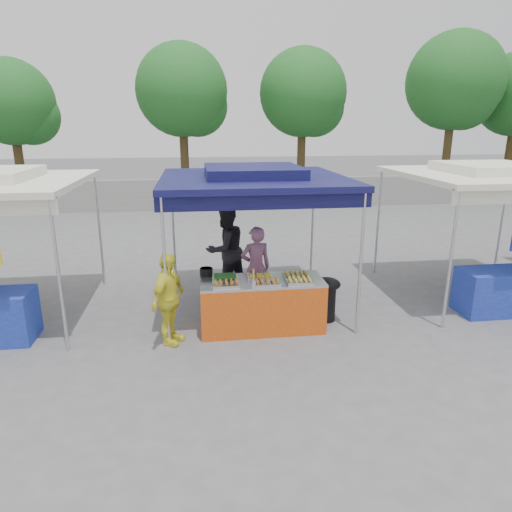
{
  "coord_description": "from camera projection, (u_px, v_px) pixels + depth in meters",
  "views": [
    {
      "loc": [
        -1.02,
        -7.01,
        3.29
      ],
      "look_at": [
        0.0,
        0.6,
        1.05
      ],
      "focal_mm": 32.0,
      "sensor_mm": 36.0,
      "label": 1
    }
  ],
  "objects": [
    {
      "name": "wok_burner",
      "position": [
        327.0,
        295.0,
        7.8
      ],
      "size": [
        0.46,
        0.46,
        0.77
      ],
      "rotation": [
        0.0,
        0.0,
        0.13
      ],
      "color": "black",
      "rests_on": "ground_plane"
    },
    {
      "name": "food_tray_fr",
      "position": [
        299.0,
        281.0,
        7.23
      ],
      "size": [
        0.42,
        0.3,
        0.07
      ],
      "color": "silver",
      "rests_on": "vendor_table"
    },
    {
      "name": "vendor_table",
      "position": [
        262.0,
        304.0,
        7.5
      ],
      "size": [
        2.0,
        0.8,
        0.85
      ],
      "color": "#C04711",
      "rests_on": "ground_plane"
    },
    {
      "name": "helper_man",
      "position": [
        226.0,
        249.0,
        8.98
      ],
      "size": [
        1.1,
        1.04,
        1.8
      ],
      "primitive_type": "imported",
      "rotation": [
        0.0,
        0.0,
        3.71
      ],
      "color": "black",
      "rests_on": "ground_plane"
    },
    {
      "name": "food_tray_fl",
      "position": [
        226.0,
        284.0,
        7.09
      ],
      "size": [
        0.42,
        0.3,
        0.07
      ],
      "color": "silver",
      "rests_on": "vendor_table"
    },
    {
      "name": "skewer_cup",
      "position": [
        254.0,
        283.0,
        7.06
      ],
      "size": [
        0.09,
        0.09,
        0.11
      ],
      "primitive_type": "cylinder",
      "color": "#BABAC1",
      "rests_on": "vendor_table"
    },
    {
      "name": "food_tray_bm",
      "position": [
        260.0,
        276.0,
        7.44
      ],
      "size": [
        0.42,
        0.3,
        0.07
      ],
      "color": "silver",
      "rests_on": "vendor_table"
    },
    {
      "name": "tree_0",
      "position": [
        16.0,
        106.0,
        18.11
      ],
      "size": [
        3.43,
        3.36,
        5.77
      ],
      "color": "#403018",
      "rests_on": "ground_plane"
    },
    {
      "name": "neighbor_stall_right",
      "position": [
        498.0,
        219.0,
        8.39
      ],
      "size": [
        3.2,
        3.2,
        2.57
      ],
      "color": "#BABAC1",
      "rests_on": "ground_plane"
    },
    {
      "name": "vendor_woman",
      "position": [
        256.0,
        267.0,
        8.3
      ],
      "size": [
        0.6,
        0.44,
        1.53
      ],
      "primitive_type": "imported",
      "rotation": [
        0.0,
        0.0,
        3.28
      ],
      "color": "#885677",
      "rests_on": "ground_plane"
    },
    {
      "name": "tree_2",
      "position": [
        306.0,
        97.0,
        19.65
      ],
      "size": [
        3.75,
        3.73,
        6.41
      ],
      "color": "#403018",
      "rests_on": "ground_plane"
    },
    {
      "name": "crate_left",
      "position": [
        228.0,
        306.0,
        8.16
      ],
      "size": [
        0.46,
        0.32,
        0.28
      ],
      "primitive_type": "cube",
      "color": "#1325A1",
      "rests_on": "ground_plane"
    },
    {
      "name": "crate_right",
      "position": [
        272.0,
        302.0,
        8.37
      ],
      "size": [
        0.45,
        0.32,
        0.27
      ],
      "primitive_type": "cube",
      "color": "#1325A1",
      "rests_on": "ground_plane"
    },
    {
      "name": "ground_plane",
      "position": [
        261.0,
        325.0,
        7.72
      ],
      "size": [
        80.0,
        80.0,
        0.0
      ],
      "primitive_type": "plane",
      "color": "#59595B"
    },
    {
      "name": "back_wall",
      "position": [
        221.0,
        194.0,
        18.01
      ],
      "size": [
        40.0,
        0.25,
        1.2
      ],
      "primitive_type": "cube",
      "color": "gray",
      "rests_on": "ground_plane"
    },
    {
      "name": "food_tray_br",
      "position": [
        296.0,
        275.0,
        7.5
      ],
      "size": [
        0.42,
        0.3,
        0.07
      ],
      "color": "silver",
      "rests_on": "vendor_table"
    },
    {
      "name": "food_tray_fm",
      "position": [
        267.0,
        283.0,
        7.15
      ],
      "size": [
        0.42,
        0.3,
        0.07
      ],
      "color": "silver",
      "rests_on": "vendor_table"
    },
    {
      "name": "customer_person",
      "position": [
        169.0,
        299.0,
        6.9
      ],
      "size": [
        0.7,
        0.92,
        1.45
      ],
      "primitive_type": "imported",
      "rotation": [
        0.0,
        0.0,
        1.1
      ],
      "color": "yellow",
      "rests_on": "ground_plane"
    },
    {
      "name": "crate_stacked",
      "position": [
        272.0,
        288.0,
        8.3
      ],
      "size": [
        0.42,
        0.29,
        0.25
      ],
      "primitive_type": "cube",
      "color": "#1325A1",
      "rests_on": "crate_right"
    },
    {
      "name": "food_tray_bl",
      "position": [
        225.0,
        278.0,
        7.39
      ],
      "size": [
        0.42,
        0.3,
        0.07
      ],
      "color": "silver",
      "rests_on": "vendor_table"
    },
    {
      "name": "tree_1",
      "position": [
        185.0,
        94.0,
        18.87
      ],
      "size": [
        3.78,
        3.77,
        6.48
      ],
      "color": "#403018",
      "rests_on": "ground_plane"
    },
    {
      "name": "cooking_pot",
      "position": [
        206.0,
        272.0,
        7.59
      ],
      "size": [
        0.21,
        0.21,
        0.12
      ],
      "primitive_type": "cylinder",
      "color": "black",
      "rests_on": "vendor_table"
    },
    {
      "name": "main_canopy",
      "position": [
        253.0,
        178.0,
        7.98
      ],
      "size": [
        3.2,
        3.2,
        2.57
      ],
      "color": "#BABAC1",
      "rests_on": "ground_plane"
    },
    {
      "name": "tree_3",
      "position": [
        457.0,
        85.0,
        19.75
      ],
      "size": [
        4.13,
        4.13,
        7.1
      ],
      "color": "#403018",
      "rests_on": "ground_plane"
    }
  ]
}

